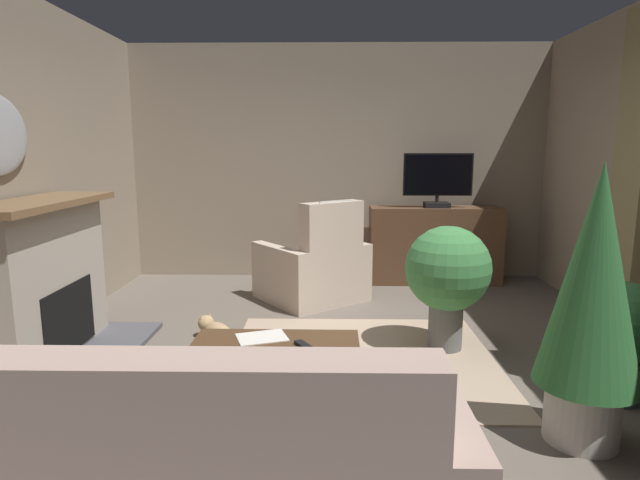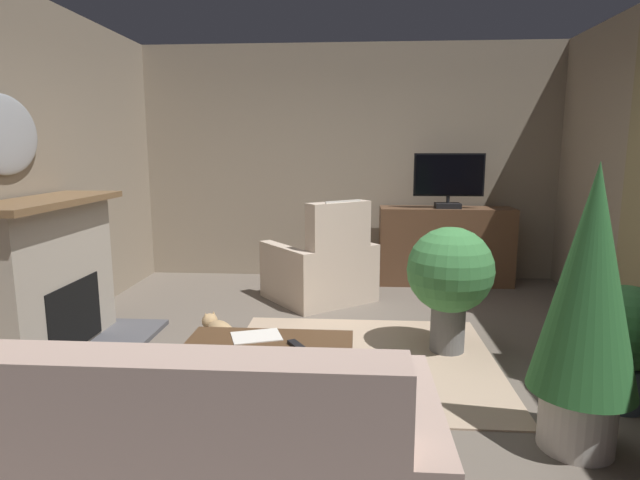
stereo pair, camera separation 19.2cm
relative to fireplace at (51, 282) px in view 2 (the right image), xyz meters
name	(u,v)px [view 2 (the right image)]	position (x,y,z in m)	size (l,w,h in m)	color
ground_plane	(341,370)	(2.23, -0.11, -0.60)	(5.61, 6.21, 0.04)	#665B51
wall_back	(349,163)	(2.23, 2.75, 0.83)	(5.61, 0.10, 2.82)	gray
rug_central	(361,361)	(2.38, 0.02, -0.57)	(2.02, 1.87, 0.01)	tan
fireplace	(51,282)	(0.00, 0.00, 0.00)	(0.87, 1.51, 1.22)	#4C4C51
wall_mirror_oval	(4,135)	(-0.25, 0.00, 1.11)	(0.06, 0.79, 0.59)	#B2B7BF
tv_cabinet	(445,248)	(3.38, 2.40, -0.15)	(1.54, 0.46, 0.91)	#402A1C
television	(449,179)	(3.38, 2.35, 0.66)	(0.79, 0.20, 0.63)	black
coffee_table	(269,351)	(1.80, -0.75, -0.20)	(1.02, 0.52, 0.43)	#4C331E
tv_remote	(297,346)	(1.98, -0.81, -0.14)	(0.17, 0.05, 0.02)	black
folded_newspaper	(256,336)	(1.71, -0.65, -0.15)	(0.30, 0.22, 0.01)	silver
sofa_floral	(173,477)	(1.62, -1.90, -0.26)	(2.08, 0.89, 0.94)	#BC9E8E
armchair_near_window	(322,270)	(1.97, 1.62, -0.25)	(1.29, 1.28, 1.09)	#C6B29E
potted_plant_tall_palm_by_window	(624,338)	(3.98, -0.54, -0.14)	(0.52, 0.52, 0.77)	#3D4C5B
potted_plant_leafy_by_curtain	(450,275)	(3.05, 0.26, 0.05)	(0.67, 0.67, 1.00)	slate
potted_plant_on_hearth_side	(588,297)	(3.51, -1.05, 0.26)	(0.54, 0.54, 1.53)	beige
cat	(219,331)	(1.21, 0.34, -0.48)	(0.45, 0.63, 0.20)	tan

